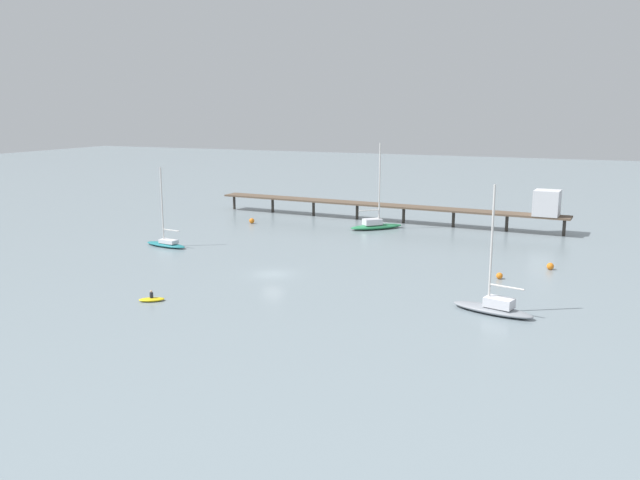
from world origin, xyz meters
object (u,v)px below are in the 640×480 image
Objects in this scene: sailboat_green at (376,224)px; mooring_buoy_inner at (499,276)px; sailboat_gray at (494,306)px; mooring_buoy_near at (252,221)px; sailboat_teal at (166,242)px; dinghy_yellow at (152,299)px; mooring_buoy_far at (550,266)px; pier at (447,204)px.

sailboat_green is 33.41m from mooring_buoy_inner.
sailboat_gray is 13.71× the size of mooring_buoy_near.
sailboat_teal is 21.41m from mooring_buoy_near.
dinghy_yellow is at bearing -143.55° from mooring_buoy_inner.
dinghy_yellow is 3.27× the size of mooring_buoy_far.
pier is 4.52× the size of sailboat_green.
mooring_buoy_inner is (13.07, -31.19, -3.28)m from pier.
sailboat_green reaches higher than mooring_buoy_inner.
mooring_buoy_inner is (23.06, -24.17, -0.41)m from sailboat_green.
sailboat_gray is 48.92m from sailboat_teal.
sailboat_teal is at bearing -171.73° from mooring_buoy_far.
sailboat_teal is at bearing -135.94° from pier.
pier is at bearing 44.06° from sailboat_teal.
sailboat_green is (-10.00, -7.02, -2.87)m from pier.
sailboat_green is 1.23× the size of sailboat_teal.
pier is at bearing 18.50° from mooring_buoy_near.
sailboat_teal is 15.02× the size of mooring_buoy_inner.
sailboat_teal reaches higher than dinghy_yellow.
dinghy_yellow is (-32.50, -9.64, -0.52)m from sailboat_gray.
sailboat_gray is at bearing -71.99° from pier.
pier is at bearing 126.65° from mooring_buoy_far.
sailboat_teal is 45.80m from mooring_buoy_inner.
sailboat_green is 15.34× the size of mooring_buoy_near.
mooring_buoy_near is at bearing 154.62° from mooring_buoy_inner.
mooring_buoy_inner is at bearing -25.38° from mooring_buoy_near.
pier is 32.73m from mooring_buoy_near.
sailboat_gray is 1.10× the size of sailboat_teal.
pier reaches higher than mooring_buoy_far.
mooring_buoy_near is (-30.89, -10.34, -3.20)m from pier.
dinghy_yellow is at bearing -56.83° from sailboat_teal.
mooring_buoy_near is at bearing -161.50° from pier.
mooring_buoy_inner is (-4.99, -6.91, -0.05)m from mooring_buoy_far.
sailboat_gray reaches higher than mooring_buoy_far.
dinghy_yellow is at bearing -140.38° from mooring_buoy_far.
sailboat_green is 1.12× the size of sailboat_gray.
sailboat_green is 47.82m from dinghy_yellow.
sailboat_teal is at bearing -132.68° from sailboat_green.
sailboat_green is 44.77m from sailboat_gray.
mooring_buoy_near is (-43.96, 20.85, 0.08)m from mooring_buoy_inner.
dinghy_yellow is 3.74× the size of mooring_buoy_inner.
sailboat_teal is (-47.20, 12.85, -0.09)m from sailboat_gray.
pier is 57.18m from dinghy_yellow.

